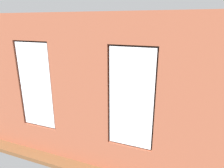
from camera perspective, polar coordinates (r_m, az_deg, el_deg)
name	(u,v)px	position (r m, az deg, el deg)	size (l,w,h in m)	color
ground_plane	(120,115)	(6.88, 2.38, -8.76)	(6.40, 5.87, 0.10)	brown
brick_wall_with_windows	(80,96)	(4.10, -9.06, -3.31)	(5.80, 0.30, 3.15)	#9E5138
white_wall_right	(43,63)	(7.56, -18.99, 5.75)	(0.10, 4.87, 3.15)	silver
couch_by_window	(85,131)	(5.27, -7.66, -13.04)	(1.86, 0.87, 0.80)	black
couch_left	(190,124)	(5.93, 21.47, -10.49)	(0.93, 2.02, 0.80)	black
coffee_table	(109,100)	(7.02, -0.88, -4.45)	(1.56, 0.71, 0.42)	tan
cup_ceramic	(109,97)	(6.99, -0.89, -3.67)	(0.09, 0.09, 0.11)	#4C4C51
candle_jar	(111,98)	(6.85, -0.32, -4.08)	(0.08, 0.08, 0.11)	#B7333D
table_plant_small	(105,93)	(7.11, -2.07, -2.70)	(0.14, 0.14, 0.23)	#9E5638
remote_silver	(96,97)	(7.09, -4.72, -3.77)	(0.05, 0.17, 0.02)	#B2B2B7
media_console	(52,100)	(7.69, -16.68, -4.36)	(1.03, 0.42, 0.46)	black
tv_flatscreen	(51,85)	(7.51, -17.03, -0.40)	(0.95, 0.20, 0.66)	black
potted_plant_corner_near_left	(196,88)	(8.17, 22.80, -1.15)	(0.88, 0.89, 1.05)	gray
potted_plant_by_left_couch	(178,102)	(7.26, 18.46, -4.96)	(0.24, 0.24, 0.52)	#9E5638
potted_plant_near_tv	(45,93)	(6.43, -18.62, -2.45)	(1.02, 1.04, 1.47)	gray
potted_plant_between_couches	(139,129)	(4.72, 7.75, -12.70)	(0.77, 0.77, 0.95)	beige
potted_plant_beside_window_right	(41,112)	(5.71, -19.56, -7.59)	(0.62, 0.62, 1.03)	gray
potted_plant_mid_room_small	(140,103)	(6.98, 8.00, -5.39)	(0.30, 0.30, 0.46)	beige
potted_plant_foreground_right	(87,75)	(9.12, -7.14, 2.48)	(0.63, 0.63, 0.96)	brown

